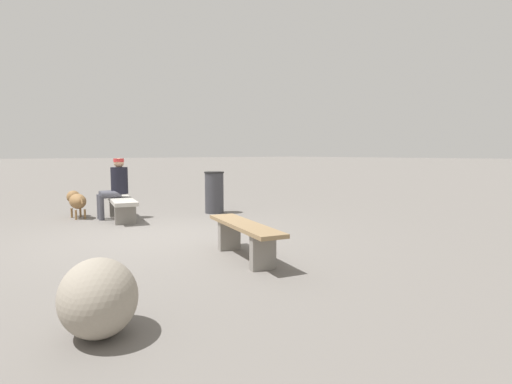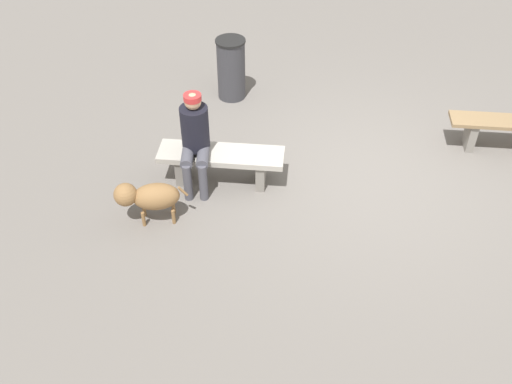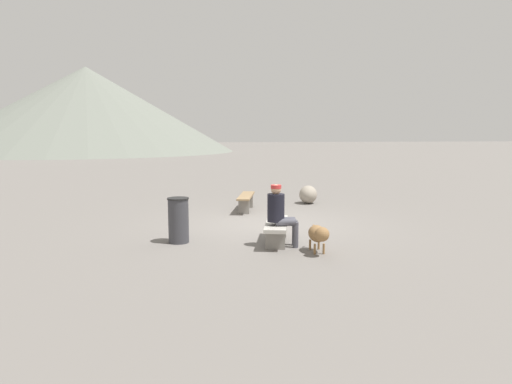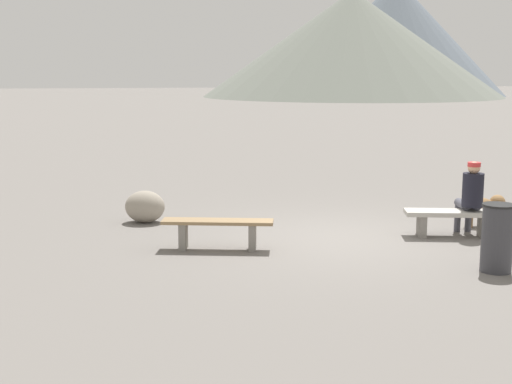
{
  "view_description": "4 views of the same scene",
  "coord_description": "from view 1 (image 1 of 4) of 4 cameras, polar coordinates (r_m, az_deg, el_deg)",
  "views": [
    {
      "loc": [
        -6.23,
        2.83,
        1.39
      ],
      "look_at": [
        -0.85,
        -1.55,
        0.71
      ],
      "focal_mm": 28.14,
      "sensor_mm": 36.0,
      "label": 1
    },
    {
      "loc": [
        2.29,
        5.67,
        4.89
      ],
      "look_at": [
        1.6,
        0.81,
        0.63
      ],
      "focal_mm": 40.77,
      "sensor_mm": 36.0,
      "label": 2
    },
    {
      "loc": [
        10.92,
        -2.05,
        2.31
      ],
      "look_at": [
        -1.11,
        -0.18,
        0.69
      ],
      "focal_mm": 31.12,
      "sensor_mm": 36.0,
      "label": 3
    },
    {
      "loc": [
        -3.5,
        -10.88,
        2.78
      ],
      "look_at": [
        -1.48,
        -0.21,
        0.88
      ],
      "focal_mm": 48.79,
      "sensor_mm": 36.0,
      "label": 4
    }
  ],
  "objects": [
    {
      "name": "bench_right",
      "position": [
        8.75,
        -18.52,
        -1.71
      ],
      "size": [
        1.66,
        0.81,
        0.45
      ],
      "rotation": [
        0.0,
        0.0,
        -0.24
      ],
      "color": "gray",
      "rests_on": "ground"
    },
    {
      "name": "trash_bin",
      "position": [
        9.34,
        -5.95,
        -0.04
      ],
      "size": [
        0.46,
        0.46,
        0.96
      ],
      "color": "#38383D",
      "rests_on": "ground"
    },
    {
      "name": "ground",
      "position": [
        6.99,
        -14.5,
        -6.34
      ],
      "size": [
        210.0,
        210.0,
        0.06
      ],
      "primitive_type": "cube",
      "color": "slate"
    },
    {
      "name": "dog",
      "position": [
        9.43,
        -24.15,
        -1.09
      ],
      "size": [
        0.86,
        0.34,
        0.57
      ],
      "rotation": [
        0.0,
        0.0,
        6.26
      ],
      "color": "olive",
      "rests_on": "ground"
    },
    {
      "name": "bench_left",
      "position": [
        5.29,
        -1.65,
        -5.92
      ],
      "size": [
        1.78,
        0.77,
        0.47
      ],
      "rotation": [
        0.0,
        0.0,
        -0.24
      ],
      "color": "gray",
      "rests_on": "ground"
    },
    {
      "name": "seated_person",
      "position": [
        9.0,
        -19.32,
        1.12
      ],
      "size": [
        0.4,
        0.64,
        1.28
      ],
      "rotation": [
        0.0,
        0.0,
        -0.14
      ],
      "color": "black",
      "rests_on": "ground"
    },
    {
      "name": "boulder",
      "position": [
        3.38,
        -21.49,
        -13.75
      ],
      "size": [
        0.88,
        0.78,
        0.59
      ],
      "primitive_type": "ellipsoid",
      "rotation": [
        0.0,
        0.0,
        5.99
      ],
      "color": "gray",
      "rests_on": "ground"
    }
  ]
}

